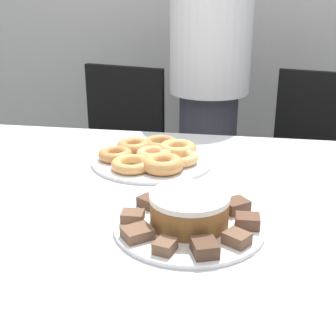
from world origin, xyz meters
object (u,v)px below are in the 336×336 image
(person_standing, at_px, (209,81))
(plate_donuts, at_px, (153,160))
(office_chair_left, at_px, (112,173))
(office_chair_right, at_px, (309,185))
(plate_cake, at_px, (189,226))
(frosted_cake, at_px, (189,209))

(person_standing, relative_size, plate_donuts, 4.45)
(office_chair_left, relative_size, office_chair_right, 1.00)
(plate_donuts, bearing_deg, office_chair_left, 116.33)
(office_chair_left, bearing_deg, person_standing, 24.74)
(office_chair_left, xyz_separation_m, office_chair_right, (0.89, -0.00, 0.00))
(plate_cake, relative_size, plate_donuts, 0.90)
(office_chair_right, distance_m, plate_donuts, 0.93)
(office_chair_left, bearing_deg, plate_cake, -52.22)
(plate_cake, relative_size, frosted_cake, 1.91)
(plate_donuts, bearing_deg, plate_cake, -67.92)
(office_chair_left, xyz_separation_m, frosted_cake, (0.49, -1.05, 0.37))
(office_chair_right, xyz_separation_m, plate_cake, (-0.41, -1.05, 0.33))
(office_chair_left, distance_m, frosted_cake, 1.22)
(person_standing, bearing_deg, plate_donuts, -98.11)
(office_chair_left, relative_size, plate_cake, 2.75)
(person_standing, relative_size, plate_cake, 4.93)
(office_chair_right, bearing_deg, person_standing, -177.01)
(person_standing, xyz_separation_m, plate_cake, (0.05, -1.14, -0.10))
(office_chair_left, height_order, office_chair_right, same)
(office_chair_right, relative_size, plate_donuts, 2.48)
(office_chair_right, height_order, frosted_cake, office_chair_right)
(office_chair_right, bearing_deg, plate_donuts, -116.67)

